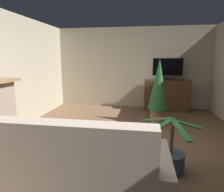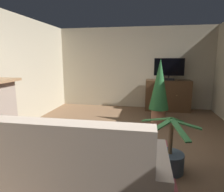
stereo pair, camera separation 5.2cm
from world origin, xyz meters
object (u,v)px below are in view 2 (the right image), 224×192
at_px(television, 169,69).
at_px(folded_newspaper, 82,130).
at_px(coffee_table, 91,135).
at_px(potted_plant_tall_palm_by_window, 159,89).
at_px(tv_cabinet, 167,96).
at_px(tv_remote, 84,134).
at_px(sofa_floral, 67,178).
at_px(potted_plant_on_hearth_side, 169,159).

height_order(television, folded_newspaper, television).
height_order(coffee_table, potted_plant_tall_palm_by_window, potted_plant_tall_palm_by_window).
bearing_deg(coffee_table, folded_newspaper, 160.01).
bearing_deg(tv_cabinet, television, -90.00).
height_order(tv_cabinet, tv_remote, tv_cabinet).
xyz_separation_m(sofa_floral, potted_plant_tall_palm_by_window, (1.14, 3.13, 0.54)).
relative_size(television, sofa_floral, 0.42).
distance_m(television, sofa_floral, 4.81).
relative_size(tv_cabinet, tv_remote, 8.13).
xyz_separation_m(coffee_table, potted_plant_tall_palm_by_window, (1.21, 1.95, 0.52)).
distance_m(tv_cabinet, potted_plant_on_hearth_side, 3.61).
relative_size(tv_remote, folded_newspaper, 0.57).
relative_size(tv_remote, sofa_floral, 0.08).
height_order(television, potted_plant_tall_palm_by_window, television).
relative_size(tv_remote, potted_plant_tall_palm_by_window, 0.10).
bearing_deg(sofa_floral, folded_newspaper, 101.32).
bearing_deg(tv_remote, sofa_floral, -133.87).
bearing_deg(potted_plant_tall_palm_by_window, television, 75.61).
distance_m(tv_remote, potted_plant_on_hearth_side, 1.37).
bearing_deg(tv_cabinet, coffee_table, -114.97).
height_order(coffee_table, tv_remote, tv_remote).
bearing_deg(television, potted_plant_tall_palm_by_window, -104.39).
bearing_deg(tv_remote, potted_plant_on_hearth_side, -56.38).
bearing_deg(sofa_floral, television, 71.70).
bearing_deg(coffee_table, potted_plant_on_hearth_side, -10.94).
xyz_separation_m(tv_cabinet, television, (-0.00, -0.05, 0.87)).
bearing_deg(folded_newspaper, potted_plant_tall_palm_by_window, 49.94).
relative_size(sofa_floral, potted_plant_on_hearth_side, 2.42).
relative_size(sofa_floral, potted_plant_tall_palm_by_window, 1.30).
bearing_deg(folded_newspaper, tv_remote, -68.24).
height_order(television, coffee_table, television).
bearing_deg(tv_cabinet, potted_plant_tall_palm_by_window, -103.86).
distance_m(folded_newspaper, potted_plant_on_hearth_side, 1.49).
distance_m(tv_cabinet, television, 0.87).
bearing_deg(potted_plant_on_hearth_side, television, 85.33).
relative_size(tv_cabinet, coffee_table, 1.29).
bearing_deg(television, folded_newspaper, -118.21).
bearing_deg(tv_cabinet, potted_plant_on_hearth_side, -94.60).
xyz_separation_m(coffee_table, folded_newspaper, (-0.17, 0.06, 0.05)).
xyz_separation_m(television, sofa_floral, (-1.48, -4.47, -0.98)).
bearing_deg(potted_plant_tall_palm_by_window, tv_remote, -121.59).
bearing_deg(television, potted_plant_on_hearth_side, -94.67).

